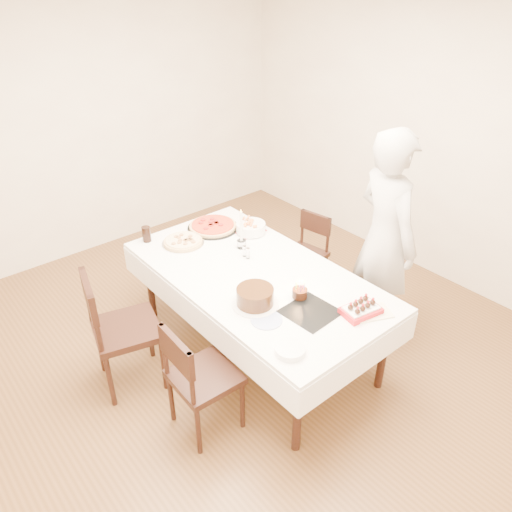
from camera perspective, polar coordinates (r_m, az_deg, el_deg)
floor at (r=4.25m, az=-0.69°, el=-10.96°), size 5.00×5.00×0.00m
wall_back at (r=5.53m, az=-17.97°, el=14.03°), size 4.50×0.04×2.70m
wall_right at (r=5.11m, az=19.59°, el=12.38°), size 0.04×5.00×2.70m
dining_table at (r=4.06m, az=0.00°, el=-6.42°), size 1.50×2.31×0.75m
chair_right_savory at (r=4.79m, az=5.52°, el=0.08°), size 0.46×0.46×0.78m
chair_left_savory at (r=3.82m, az=-14.57°, el=-8.10°), size 0.62×0.62×0.99m
chair_left_dessert at (r=3.44m, az=-5.88°, el=-13.58°), size 0.47×0.47×0.89m
person at (r=4.10m, az=14.51°, el=1.84°), size 0.61×0.76×1.82m
pizza_white at (r=4.26m, az=-8.34°, el=1.64°), size 0.39×0.39×0.04m
pizza_pepperoni at (r=4.48m, az=-4.95°, el=3.43°), size 0.48×0.48×0.04m
red_placemat at (r=4.44m, az=-0.95°, el=2.99°), size 0.25×0.25×0.01m
pasta_bowl at (r=4.38m, az=-0.60°, el=3.26°), size 0.27×0.27×0.08m
taper_candle at (r=4.09m, az=-1.70°, el=3.15°), size 0.10×0.10×0.36m
shaker_pair at (r=4.00m, az=-0.93°, el=0.32°), size 0.10×0.10×0.09m
cola_glass at (r=4.34m, az=-12.41°, el=2.46°), size 0.09×0.09×0.14m
layer_cake at (r=3.48m, az=-0.11°, el=-4.68°), size 0.39×0.39×0.13m
cake_board at (r=3.46m, az=6.24°, el=-6.40°), size 0.35×0.35×0.01m
birthday_cake at (r=3.55m, az=5.04°, el=-3.80°), size 0.11×0.11×0.13m
strawberry_box at (r=3.48m, az=11.91°, el=-6.03°), size 0.29×0.22×0.07m
box_lid at (r=3.52m, az=13.09°, el=-6.40°), size 0.31×0.26×0.02m
plate_stack at (r=3.13m, az=3.90°, el=-10.65°), size 0.25×0.25×0.04m
china_plate at (r=3.37m, az=1.21°, el=-7.30°), size 0.26×0.26×0.01m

